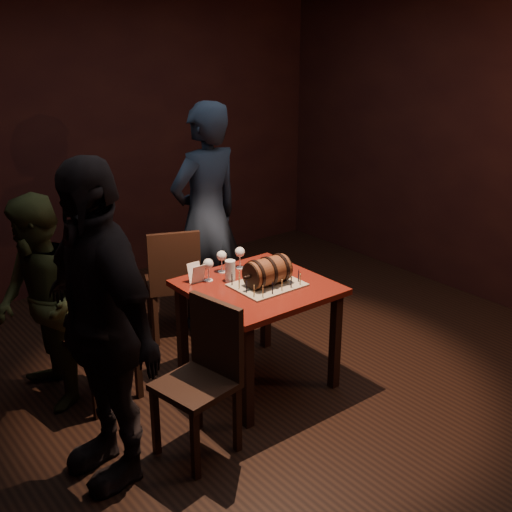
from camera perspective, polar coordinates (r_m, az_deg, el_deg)
name	(u,v)px	position (r m, az deg, el deg)	size (l,w,h in m)	color
room_shell	(266,191)	(4.13, 0.94, 5.81)	(5.04, 5.04, 2.80)	black
pub_table	(258,299)	(4.38, 0.15, -3.88)	(0.90, 0.90, 0.75)	#4E110D
cake_board	(267,285)	(4.31, 1.01, -2.59)	(0.45, 0.35, 0.01)	#9D937F
barrel_cake	(267,271)	(4.27, 1.02, -1.38)	(0.35, 0.20, 0.20)	brown
birthday_candles	(267,279)	(4.29, 1.01, -2.02)	(0.40, 0.30, 0.09)	#D5C87F
wine_glass_left	(208,265)	(4.36, -4.26, -0.79)	(0.07, 0.07, 0.16)	silver
wine_glass_mid	(222,257)	(4.51, -3.08, -0.06)	(0.07, 0.07, 0.16)	silver
wine_glass_right	(240,253)	(4.57, -1.45, 0.28)	(0.07, 0.07, 0.16)	silver
pint_of_ale	(230,271)	(4.37, -2.31, -1.37)	(0.07, 0.07, 0.15)	silver
menu_card	(196,273)	(4.36, -5.31, -1.55)	(0.10, 0.05, 0.13)	white
chair_back	(173,278)	(5.07, -7.35, -1.99)	(0.52, 0.52, 0.93)	black
chair_left_rear	(109,325)	(4.40, -12.96, -6.00)	(0.45, 0.45, 0.93)	black
chair_left_front	(205,370)	(3.79, -4.57, -10.03)	(0.46, 0.46, 0.93)	black
person_back	(206,218)	(5.20, -4.45, 3.41)	(0.68, 0.44, 1.86)	#192332
person_left_rear	(41,304)	(4.35, -18.60, -4.07)	(0.69, 0.54, 1.43)	#384020
person_left_front	(99,326)	(3.50, -13.76, -6.02)	(1.07, 0.45, 1.83)	black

